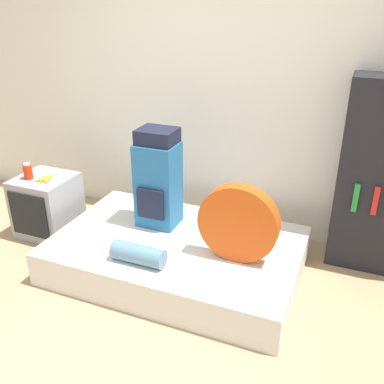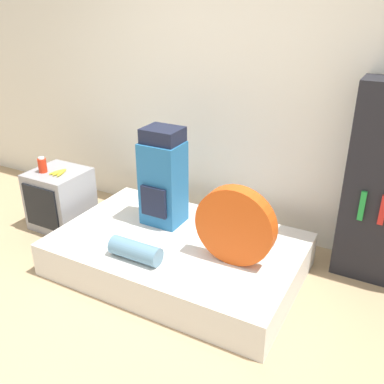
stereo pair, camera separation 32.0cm
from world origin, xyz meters
TOP-DOWN VIEW (x-y plane):
  - ground_plane at (0.00, 0.00)m, footprint 16.00×16.00m
  - wall_back at (0.00, 1.80)m, footprint 8.00×0.05m
  - bed at (-0.04, 0.87)m, footprint 1.96×1.26m
  - backpack at (-0.30, 1.08)m, footprint 0.33×0.31m
  - tent_bag at (0.48, 0.80)m, footprint 0.60×0.12m
  - sleeping_roll at (-0.17, 0.47)m, footprint 0.41×0.15m
  - television at (-1.42, 0.97)m, footprint 0.50×0.50m
  - canister at (-1.52, 0.91)m, footprint 0.08×0.08m
  - banana_bunch at (-1.36, 0.95)m, footprint 0.13×0.18m

SIDE VIEW (x-z plane):
  - ground_plane at x=0.00m, z-range 0.00..0.00m
  - bed at x=-0.04m, z-range 0.00..0.28m
  - television at x=-1.42m, z-range 0.00..0.57m
  - sleeping_roll at x=-0.17m, z-range 0.28..0.43m
  - banana_bunch at x=-1.36m, z-range 0.57..0.59m
  - tent_bag at x=0.48m, z-range 0.28..0.88m
  - canister at x=-1.52m, z-range 0.56..0.71m
  - backpack at x=-0.30m, z-range 0.27..1.11m
  - wall_back at x=0.00m, z-range 0.00..2.60m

